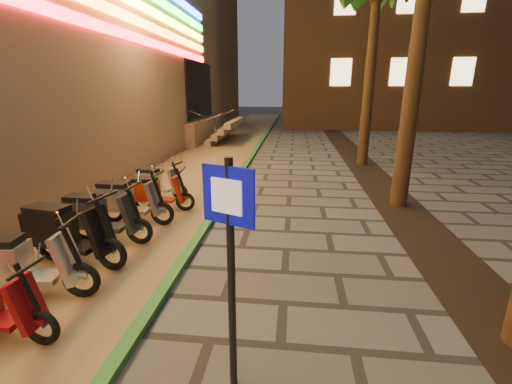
# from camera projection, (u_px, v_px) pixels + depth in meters

# --- Properties ---
(parking_strip) EXTENTS (3.40, 60.00, 0.01)m
(parking_strip) POSITION_uv_depth(u_px,v_px,m) (194.00, 172.00, 12.23)
(parking_strip) COLOR #8C7251
(parking_strip) RESTS_ON ground
(green_curb) EXTENTS (0.18, 60.00, 0.10)m
(green_curb) POSITION_uv_depth(u_px,v_px,m) (241.00, 172.00, 12.04)
(green_curb) COLOR #2A712D
(green_curb) RESTS_ON ground
(planting_strip) EXTENTS (1.20, 40.00, 0.02)m
(planting_strip) POSITION_uv_depth(u_px,v_px,m) (426.00, 237.00, 6.81)
(planting_strip) COLOR black
(planting_strip) RESTS_ON ground
(pedestrian_sign) EXTENTS (0.48, 0.23, 2.30)m
(pedestrian_sign) POSITION_uv_depth(u_px,v_px,m) (230.00, 249.00, 2.99)
(pedestrian_sign) COLOR black
(pedestrian_sign) RESTS_ON ground
(scooter_6) EXTENTS (1.72, 0.67, 1.20)m
(scooter_6) POSITION_uv_depth(u_px,v_px,m) (20.00, 264.00, 4.71)
(scooter_6) COLOR black
(scooter_6) RESTS_ON ground
(scooter_7) EXTENTS (1.85, 0.77, 1.30)m
(scooter_7) POSITION_uv_depth(u_px,v_px,m) (64.00, 232.00, 5.67)
(scooter_7) COLOR black
(scooter_7) RESTS_ON ground
(scooter_8) EXTENTS (1.71, 0.60, 1.21)m
(scooter_8) POSITION_uv_depth(u_px,v_px,m) (98.00, 216.00, 6.50)
(scooter_8) COLOR black
(scooter_8) RESTS_ON ground
(scooter_9) EXTENTS (1.69, 0.59, 1.20)m
(scooter_9) POSITION_uv_depth(u_px,v_px,m) (126.00, 201.00, 7.42)
(scooter_9) COLOR black
(scooter_9) RESTS_ON ground
(scooter_10) EXTENTS (1.52, 0.55, 1.07)m
(scooter_10) POSITION_uv_depth(u_px,v_px,m) (155.00, 192.00, 8.22)
(scooter_10) COLOR black
(scooter_10) RESTS_ON ground
(scooter_11) EXTENTS (1.49, 0.66, 1.05)m
(scooter_11) POSITION_uv_depth(u_px,v_px,m) (156.00, 182.00, 9.17)
(scooter_11) COLOR black
(scooter_11) RESTS_ON ground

